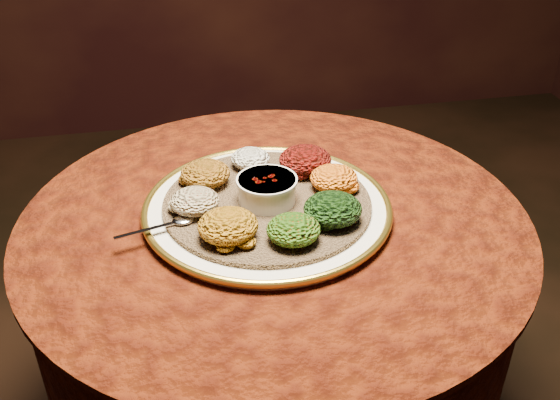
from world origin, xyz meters
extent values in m
cylinder|color=black|center=(0.00, 0.00, 0.34)|extent=(0.12, 0.12, 0.68)
cylinder|color=black|center=(0.00, 0.00, 0.70)|extent=(0.80, 0.80, 0.04)
cylinder|color=#451405|center=(0.00, 0.00, 0.56)|extent=(0.93, 0.93, 0.34)
cylinder|color=#451405|center=(0.00, 0.00, 0.73)|extent=(0.96, 0.96, 0.01)
cylinder|color=silver|center=(-0.01, 0.01, 0.74)|extent=(0.52, 0.52, 0.02)
torus|color=gold|center=(-0.01, 0.01, 0.75)|extent=(0.47, 0.47, 0.01)
cylinder|color=olive|center=(-0.01, 0.01, 0.76)|extent=(0.44, 0.44, 0.01)
cylinder|color=white|center=(-0.01, 0.01, 0.79)|extent=(0.11, 0.11, 0.05)
cylinder|color=white|center=(-0.01, 0.01, 0.81)|extent=(0.11, 0.11, 0.01)
cylinder|color=#621A04|center=(-0.01, 0.01, 0.80)|extent=(0.09, 0.09, 0.01)
ellipsoid|color=silver|center=(-0.17, -0.04, 0.77)|extent=(0.04, 0.03, 0.01)
cube|color=silver|center=(-0.24, -0.05, 0.77)|extent=(0.10, 0.04, 0.00)
ellipsoid|color=white|center=(-0.02, 0.14, 0.78)|extent=(0.08, 0.08, 0.04)
ellipsoid|color=black|center=(0.08, 0.10, 0.79)|extent=(0.11, 0.10, 0.05)
ellipsoid|color=#BB7A0F|center=(0.12, 0.03, 0.78)|extent=(0.09, 0.09, 0.04)
ellipsoid|color=black|center=(0.09, -0.08, 0.79)|extent=(0.10, 0.10, 0.05)
ellipsoid|color=#952C09|center=(0.01, -0.13, 0.78)|extent=(0.09, 0.09, 0.04)
ellipsoid|color=#A9640E|center=(-0.10, -0.10, 0.79)|extent=(0.10, 0.10, 0.05)
ellipsoid|color=maroon|center=(-0.15, 0.00, 0.78)|extent=(0.09, 0.08, 0.04)
ellipsoid|color=#904F11|center=(-0.12, 0.09, 0.79)|extent=(0.10, 0.09, 0.05)
camera|label=1|loc=(-0.18, -0.96, 1.39)|focal=40.00mm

